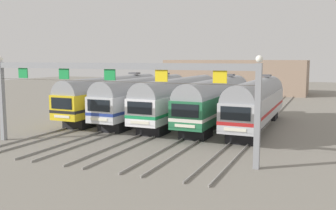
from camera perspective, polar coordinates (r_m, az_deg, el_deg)
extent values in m
plane|color=gray|center=(39.57, 1.73, -2.75)|extent=(160.00, 160.00, 0.00)
cube|color=gray|center=(58.43, -0.14, 0.53)|extent=(0.07, 70.00, 0.15)
cube|color=gray|center=(57.88, 1.16, 0.46)|extent=(0.07, 70.00, 0.15)
cube|color=gray|center=(56.96, 3.57, 0.34)|extent=(0.07, 70.00, 0.15)
cube|color=gray|center=(56.50, 4.94, 0.28)|extent=(0.07, 70.00, 0.15)
cube|color=gray|center=(55.75, 7.47, 0.15)|extent=(0.07, 70.00, 0.15)
cube|color=gray|center=(55.38, 8.90, 0.08)|extent=(0.07, 70.00, 0.15)
cube|color=gray|center=(54.80, 11.52, -0.05)|extent=(0.07, 70.00, 0.15)
cube|color=gray|center=(54.53, 12.99, -0.13)|extent=(0.07, 70.00, 0.15)
cube|color=gray|center=(54.14, 15.68, -0.26)|extent=(0.07, 70.00, 0.15)
cube|color=gray|center=(53.97, 17.19, -0.34)|extent=(0.07, 70.00, 0.15)
cube|color=gold|center=(42.83, -8.32, 0.94)|extent=(2.85, 18.00, 2.35)
cube|color=black|center=(42.87, -8.31, 0.47)|extent=(2.88, 18.02, 0.28)
cylinder|color=gray|center=(42.73, -8.35, 2.51)|extent=(2.74, 17.64, 2.74)
cube|color=black|center=(35.47, -15.97, 0.23)|extent=(2.28, 0.06, 1.03)
cube|color=silver|center=(35.63, -15.91, -1.72)|extent=(1.71, 0.05, 0.24)
cube|color=black|center=(37.89, -13.27, -2.57)|extent=(2.28, 2.60, 1.05)
cube|color=black|center=(48.47, -4.39, -0.32)|extent=(2.28, 2.60, 1.05)
cube|color=#4C4C51|center=(46.99, -5.16, 4.86)|extent=(1.10, 1.10, 0.20)
cube|color=silver|center=(40.88, -3.51, 0.71)|extent=(2.85, 18.00, 2.35)
cube|color=navy|center=(40.92, -3.51, 0.22)|extent=(2.88, 18.02, 0.28)
cylinder|color=gray|center=(40.77, -3.52, 2.35)|extent=(2.74, 17.64, 2.74)
cube|color=black|center=(33.08, -10.56, -0.09)|extent=(2.28, 0.06, 1.03)
cube|color=silver|center=(33.25, -10.52, -2.18)|extent=(1.71, 0.05, 0.24)
cube|color=black|center=(35.67, -8.05, -3.05)|extent=(2.28, 2.60, 1.05)
cube|color=black|center=(46.76, -0.02, -0.57)|extent=(2.28, 2.60, 1.05)
cube|color=#4C4C51|center=(45.22, -0.65, 4.80)|extent=(1.10, 1.10, 0.20)
cube|color=white|center=(39.25, 1.74, 0.45)|extent=(2.85, 18.00, 2.35)
cube|color=#198C4C|center=(39.29, 1.74, -0.06)|extent=(2.88, 18.02, 0.28)
cylinder|color=gray|center=(39.13, 1.75, 2.16)|extent=(2.74, 17.64, 2.74)
cube|color=black|center=(31.04, -4.38, -0.46)|extent=(2.28, 0.06, 1.03)
cube|color=silver|center=(31.22, -4.36, -2.68)|extent=(1.71, 0.05, 0.24)
cube|color=black|center=(33.78, -2.20, -3.55)|extent=(2.28, 2.60, 1.05)
cube|color=black|center=(45.33, 4.66, -0.83)|extent=(2.28, 2.60, 1.05)
cube|color=#236B42|center=(37.97, 7.40, 0.17)|extent=(2.85, 18.00, 2.35)
cube|color=silver|center=(38.01, 7.39, -0.36)|extent=(2.88, 18.02, 0.28)
cylinder|color=gray|center=(37.84, 7.42, 1.94)|extent=(2.74, 17.64, 2.74)
cube|color=black|center=(29.40, 2.58, -0.87)|extent=(2.28, 0.06, 1.03)
cube|color=silver|center=(29.60, 2.57, -3.21)|extent=(1.71, 0.05, 0.24)
cube|color=black|center=(32.29, 4.27, -4.07)|extent=(2.28, 2.60, 1.05)
cube|color=black|center=(44.23, 9.60, -1.11)|extent=(2.28, 2.60, 1.05)
cube|color=#4C4C51|center=(42.60, 9.32, 4.56)|extent=(1.10, 1.10, 0.20)
cube|color=#B2B5BA|center=(37.08, 13.38, -0.13)|extent=(2.85, 18.00, 2.35)
cube|color=#B21E1E|center=(37.13, 13.37, -0.67)|extent=(2.88, 18.02, 0.28)
cylinder|color=gray|center=(36.96, 13.43, 1.68)|extent=(2.74, 17.64, 2.74)
cube|color=black|center=(28.25, 10.24, -1.30)|extent=(2.28, 0.06, 1.03)
cube|color=silver|center=(28.45, 10.19, -3.74)|extent=(1.71, 0.05, 0.24)
cube|color=black|center=(31.24, 11.29, -4.56)|extent=(2.28, 2.60, 1.05)
cube|color=black|center=(43.47, 14.76, -1.39)|extent=(2.28, 2.60, 1.05)
cube|color=#4C4C51|center=(41.82, 14.69, 4.38)|extent=(1.10, 1.10, 0.20)
cube|color=gray|center=(33.80, -23.98, 0.51)|extent=(0.36, 0.36, 6.50)
cube|color=gray|center=(23.36, 13.52, -1.76)|extent=(0.36, 0.36, 6.50)
cube|color=gray|center=(26.89, -8.90, 5.91)|extent=(20.89, 0.32, 0.44)
cube|color=#198C3F|center=(31.91, -21.25, 4.58)|extent=(0.90, 0.08, 0.80)
cube|color=#198C3F|center=(29.24, -15.59, 4.61)|extent=(0.90, 0.08, 0.80)
cube|color=#198C3F|center=(26.90, -8.88, 4.59)|extent=(0.90, 0.08, 0.80)
cube|color=yellow|center=(25.00, -1.02, 4.49)|extent=(0.90, 0.08, 0.80)
cube|color=yellow|center=(23.64, 7.93, 4.27)|extent=(0.90, 0.08, 0.80)
sphere|color=white|center=(33.62, -24.28, 6.45)|extent=(0.44, 0.44, 0.44)
sphere|color=white|center=(23.09, 13.77, 6.85)|extent=(0.44, 0.44, 0.44)
cylinder|color=#3F382D|center=(26.93, -8.86, 3.57)|extent=(20.89, 0.03, 0.03)
cube|color=gray|center=(75.71, 10.23, 4.32)|extent=(27.15, 10.00, 6.47)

